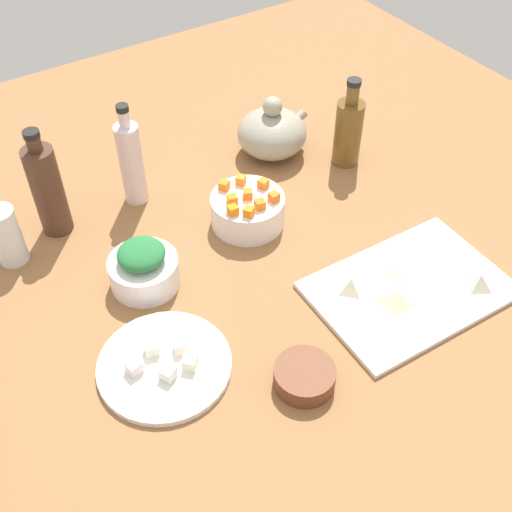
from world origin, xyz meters
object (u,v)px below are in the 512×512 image
Objects in this scene: plate_tofu at (165,366)px; drinking_glass_0 at (6,236)px; bottle_1 at (348,130)px; bottle_2 at (131,162)px; bottle_0 at (47,189)px; cutting_board at (409,289)px; bowl_small_side at (304,376)px; teapot at (272,132)px; bowl_carrots at (248,210)px; bowl_greens at (144,272)px.

drinking_glass_0 is (-12.61, 37.99, 5.35)cm from plate_tofu.
bottle_1 is 46.87cm from bottle_2.
bottle_1 is (62.11, -13.57, -1.81)cm from bottle_0.
bottle_1 reaches higher than cutting_board.
bottle_0 is 1.13× the size of bottle_1.
cutting_board is at bearing -39.27° from drinking_glass_0.
plate_tofu is at bearing -109.61° from bottle_2.
bowl_small_side is 60.70cm from drinking_glass_0.
plate_tofu is (-44.91, 9.05, 0.10)cm from cutting_board.
bottle_1 reaches higher than plate_tofu.
bowl_small_side is at bearing -119.16° from teapot.
bottle_2 is at bearing 7.39° from drinking_glass_0.
bottle_1 reaches higher than bowl_carrots.
bowl_greens is at bearing -170.86° from bowl_carrots.
bottle_2 reaches higher than teapot.
bowl_carrots is at bearing -135.31° from teapot.
bottle_0 reaches higher than teapot.
bowl_small_side is 60.53cm from bottle_1.
bowl_carrots is at bearing 70.80° from bowl_small_side.
drinking_glass_0 reaches higher than bowl_greens.
cutting_board is at bearing -11.39° from plate_tofu.
bowl_small_side is 56.75cm from bottle_2.
plate_tofu is 1.84× the size of drinking_glass_0.
plate_tofu is 1.49× the size of bowl_carrots.
bottle_0 is (-8.14, 23.04, 7.09)cm from bowl_greens.
bottle_2 reaches higher than drinking_glass_0.
bowl_carrots is 0.73× the size of bottle_1.
bowl_carrots is (-14.57, 31.70, 2.67)cm from cutting_board.
bottle_0 is 11.57cm from drinking_glass_0.
drinking_glass_0 is at bearing 108.36° from plate_tofu.
cutting_board is 1.58× the size of plate_tofu.
bottle_1 reaches higher than bowl_greens.
bowl_greens is 0.63× the size of bottle_1.
plate_tofu is 1.08× the size of bottle_1.
bowl_carrots is at bearing -19.66° from drinking_glass_0.
bowl_greens is at bearing -111.65° from bottle_2.
cutting_board is 45.82cm from plate_tofu.
bowl_carrots is 38.51cm from bottle_0.
drinking_glass_0 is at bearing 160.34° from bowl_carrots.
bowl_greens is 24.93cm from bowl_carrots.
bowl_carrots is 39.49cm from bowl_small_side.
plate_tofu is 1.73× the size of bowl_greens.
bowl_carrots is 1.49× the size of bowl_small_side.
bottle_1 reaches higher than drinking_glass_0.
drinking_glass_0 is at bearing -172.61° from bottle_2.
drinking_glass_0 is (-29.98, 52.61, 4.23)cm from bowl_small_side.
bowl_small_side is (17.37, -14.62, 1.12)cm from plate_tofu.
bowl_small_side is (11.64, -33.30, -1.15)cm from bowl_greens.
bottle_1 reaches higher than bowl_small_side.
plate_tofu is at bearing -154.74° from bottle_1.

